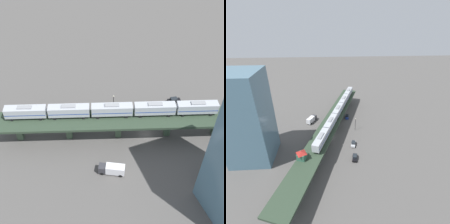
% 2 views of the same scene
% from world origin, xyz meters
% --- Properties ---
extents(ground_plane, '(400.00, 400.00, 0.00)m').
position_xyz_m(ground_plane, '(0.00, 0.00, 0.00)').
color(ground_plane, '#514F4C').
extents(elevated_viaduct, '(37.68, 89.78, 7.31)m').
position_xyz_m(elevated_viaduct, '(-0.05, -0.16, 6.29)').
color(elevated_viaduct, '#2C3D2C').
rests_on(elevated_viaduct, ground).
extents(subway_train, '(22.82, 59.96, 4.45)m').
position_xyz_m(subway_train, '(-4.67, -9.34, 9.85)').
color(subway_train, '#ADB2BA').
rests_on(subway_train, elevated_viaduct).
extents(street_car_silver, '(2.73, 4.69, 1.89)m').
position_xyz_m(street_car_silver, '(-10.63, 6.76, 0.94)').
color(street_car_silver, '#B7BABF').
rests_on(street_car_silver, ground).
extents(street_car_blue, '(2.34, 4.58, 1.89)m').
position_xyz_m(street_car_blue, '(-10.43, -17.95, 0.94)').
color(street_car_blue, '#233D93').
rests_on(street_car_blue, ground).
extents(street_car_black, '(2.59, 4.66, 1.89)m').
position_xyz_m(street_car_black, '(-10.01, 15.61, 0.94)').
color(street_car_black, black).
rests_on(street_car_black, ground).
extents(delivery_truck, '(5.40, 7.40, 3.20)m').
position_xyz_m(delivery_truck, '(9.66, -14.79, 1.76)').
color(delivery_truck, '#333338').
rests_on(delivery_truck, ground).
extents(street_lamp, '(0.44, 0.44, 6.94)m').
position_xyz_m(street_lamp, '(-13.31, -5.48, 4.11)').
color(street_lamp, black).
rests_on(street_lamp, ground).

